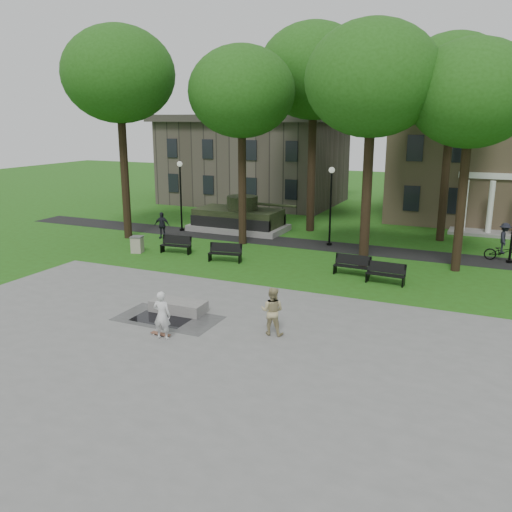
{
  "coord_description": "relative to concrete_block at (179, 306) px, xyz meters",
  "views": [
    {
      "loc": [
        9.7,
        -18.82,
        7.54
      ],
      "look_at": [
        -0.21,
        3.04,
        1.4
      ],
      "focal_mm": 38.0,
      "sensor_mm": 36.0,
      "label": 1
    }
  ],
  "objects": [
    {
      "name": "pedestrian_walker",
      "position": [
        -8.36,
        11.29,
        0.6
      ],
      "size": [
        1.05,
        0.6,
        1.69
      ],
      "primitive_type": "imported",
      "rotation": [
        0.0,
        0.0,
        0.2
      ],
      "color": "black",
      "rests_on": "ground"
    },
    {
      "name": "footpath",
      "position": [
        1.55,
        13.51,
        -0.24
      ],
      "size": [
        44.0,
        2.6,
        0.01
      ],
      "primitive_type": "cube",
      "color": "black",
      "rests_on": "ground"
    },
    {
      "name": "friend_watching",
      "position": [
        4.3,
        -0.59,
        0.65
      ],
      "size": [
        0.91,
        0.74,
        1.75
      ],
      "primitive_type": "imported",
      "rotation": [
        0.0,
        0.0,
        3.24
      ],
      "color": "tan",
      "rests_on": "plaza"
    },
    {
      "name": "tree_1",
      "position": [
        -2.95,
        12.01,
        8.71
      ],
      "size": [
        6.2,
        6.2,
        11.63
      ],
      "color": "black",
      "rests_on": "ground"
    },
    {
      "name": "tree_4",
      "position": [
        -0.45,
        17.51,
        10.15
      ],
      "size": [
        7.2,
        7.2,
        13.5
      ],
      "color": "black",
      "rests_on": "ground"
    },
    {
      "name": "park_bench_3",
      "position": [
        6.75,
        7.29,
        0.28
      ],
      "size": [
        1.82,
        0.61,
        1.0
      ],
      "rotation": [
        0.0,
        0.0,
        -0.05
      ],
      "color": "black",
      "rests_on": "ground"
    },
    {
      "name": "tree_3",
      "position": [
        9.55,
        11.01,
        8.35
      ],
      "size": [
        6.0,
        6.0,
        11.19
      ],
      "color": "black",
      "rests_on": "ground"
    },
    {
      "name": "trash_bin",
      "position": [
        -7.49,
        7.46,
        0.24
      ],
      "size": [
        0.81,
        0.81,
        0.96
      ],
      "rotation": [
        0.0,
        0.0,
        0.27
      ],
      "color": "#AFA490",
      "rests_on": "ground"
    },
    {
      "name": "plaza",
      "position": [
        1.55,
        -3.49,
        -0.23
      ],
      "size": [
        22.0,
        16.0,
        0.02
      ],
      "primitive_type": "cube",
      "color": "gray",
      "rests_on": "ground"
    },
    {
      "name": "puddle",
      "position": [
        -0.17,
        -1.02,
        -0.22
      ],
      "size": [
        2.2,
        1.2,
        0.0
      ],
      "primitive_type": "cube",
      "color": "black",
      "rests_on": "plaza"
    },
    {
      "name": "skateboarder",
      "position": [
        0.96,
        -2.55,
        0.65
      ],
      "size": [
        0.68,
        0.49,
        1.74
      ],
      "primitive_type": "imported",
      "rotation": [
        0.0,
        0.0,
        3.27
      ],
      "color": "silver",
      "rests_on": "plaza"
    },
    {
      "name": "park_bench_2",
      "position": [
        4.96,
        8.05,
        0.28
      ],
      "size": [
        1.81,
        0.57,
        1.0
      ],
      "rotation": [
        0.0,
        0.0,
        -0.03
      ],
      "color": "black",
      "rests_on": "ground"
    },
    {
      "name": "skateboard",
      "position": [
        0.74,
        -2.36,
        -0.19
      ],
      "size": [
        0.79,
        0.24,
        0.07
      ],
      "primitive_type": "cube",
      "rotation": [
        0.0,
        0.0,
        -0.05
      ],
      "color": "brown",
      "rests_on": "plaza"
    },
    {
      "name": "park_bench_1",
      "position": [
        -1.92,
        7.77,
        0.28
      ],
      "size": [
        1.85,
        0.82,
        1.0
      ],
      "rotation": [
        0.0,
        0.0,
        0.17
      ],
      "color": "black",
      "rests_on": "ground"
    },
    {
      "name": "building_right",
      "position": [
        11.55,
        27.5,
        4.1
      ],
      "size": [
        17.0,
        12.0,
        8.6
      ],
      "color": "#9E8460",
      "rests_on": "ground"
    },
    {
      "name": "tree_0",
      "position": [
        -10.45,
        10.51,
        9.78
      ],
      "size": [
        6.8,
        6.8,
        12.97
      ],
      "color": "black",
      "rests_on": "ground"
    },
    {
      "name": "park_bench_0",
      "position": [
        -5.37,
        8.3,
        0.28
      ],
      "size": [
        1.84,
        0.71,
        1.0
      ],
      "rotation": [
        0.0,
        0.0,
        0.11
      ],
      "color": "black",
      "rests_on": "ground"
    },
    {
      "name": "cyclist",
      "position": [
        11.69,
        14.07,
        0.61
      ],
      "size": [
        1.88,
        1.06,
        2.1
      ],
      "rotation": [
        0.0,
        0.0,
        1.57
      ],
      "color": "black",
      "rests_on": "ground"
    },
    {
      "name": "tree_2",
      "position": [
        5.05,
        10.01,
        9.07
      ],
      "size": [
        6.6,
        6.6,
        12.16
      ],
      "color": "black",
      "rests_on": "ground"
    },
    {
      "name": "concrete_block",
      "position": [
        0.0,
        0.0,
        0.0
      ],
      "size": [
        2.22,
        1.05,
        0.45
      ],
      "primitive_type": "cube",
      "rotation": [
        0.0,
        0.0,
        0.02
      ],
      "color": "gray",
      "rests_on": "plaza"
    },
    {
      "name": "ground",
      "position": [
        1.55,
        1.51,
        -0.24
      ],
      "size": [
        120.0,
        120.0,
        0.0
      ],
      "primitive_type": "plane",
      "color": "#245113",
      "rests_on": "ground"
    },
    {
      "name": "tank_monument",
      "position": [
        -4.91,
        15.51,
        0.61
      ],
      "size": [
        7.45,
        3.4,
        2.4
      ],
      "color": "gray",
      "rests_on": "ground"
    },
    {
      "name": "building_left",
      "position": [
        -9.45,
        28.01,
        3.35
      ],
      "size": [
        15.0,
        10.0,
        7.2
      ],
      "primitive_type": "cube",
      "color": "#4C443D",
      "rests_on": "ground"
    },
    {
      "name": "lamp_left",
      "position": [
        -8.45,
        13.81,
        2.55
      ],
      "size": [
        0.36,
        0.36,
        4.73
      ],
      "color": "black",
      "rests_on": "ground"
    },
    {
      "name": "tree_5",
      "position": [
        8.05,
        18.01,
        9.42
      ],
      "size": [
        6.4,
        6.4,
        12.44
      ],
      "color": "black",
      "rests_on": "ground"
    },
    {
      "name": "lamp_mid",
      "position": [
        2.05,
        13.81,
        2.55
      ],
      "size": [
        0.36,
        0.36,
        4.73
      ],
      "color": "black",
      "rests_on": "ground"
    }
  ]
}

